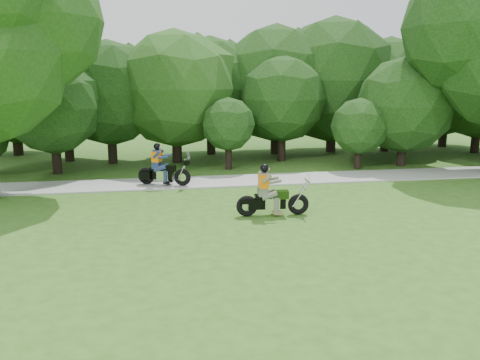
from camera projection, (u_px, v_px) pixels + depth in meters
name	position (u px, v px, depth m)	size (l,w,h in m)	color
ground	(339.00, 245.00, 11.98)	(100.00, 100.00, 0.00)	#365E1A
walkway	(268.00, 180.00, 19.68)	(60.00, 2.20, 0.06)	#A5A5A0
tree_line	(253.00, 89.00, 25.23)	(39.46, 12.45, 7.66)	black
chopper_motorcycle	(269.00, 197.00, 14.43)	(2.30, 0.61, 1.64)	black
touring_motorcycle	(161.00, 170.00, 18.44)	(2.11, 1.21, 1.67)	black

